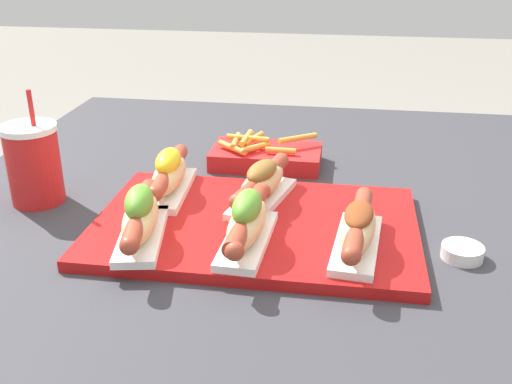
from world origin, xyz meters
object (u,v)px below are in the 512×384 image
object	(u,v)px
hot_dog_1	(250,222)
hot_dog_4	(261,183)
fries_basket	(266,156)
hot_dog_3	(169,174)
sauce_bowl	(462,251)
hot_dog_2	(358,228)
drink_cup	(34,164)
serving_tray	(254,226)
hot_dog_0	(140,217)

from	to	relation	value
hot_dog_1	hot_dog_4	distance (m)	0.14
hot_dog_4	fries_basket	size ratio (longest dim) A/B	0.99
hot_dog_3	hot_dog_4	bearing A→B (deg)	-4.40
sauce_bowl	hot_dog_2	bearing A→B (deg)	-169.84
hot_dog_3	sauce_bowl	world-z (taller)	hot_dog_3
hot_dog_3	drink_cup	xyz separation A→B (m)	(-0.23, -0.03, 0.02)
serving_tray	hot_dog_4	bearing A→B (deg)	89.76
hot_dog_1	sauce_bowl	world-z (taller)	hot_dog_1
hot_dog_3	sauce_bowl	xyz separation A→B (m)	(0.47, -0.12, -0.04)
hot_dog_4	sauce_bowl	distance (m)	0.33
hot_dog_1	hot_dog_2	bearing A→B (deg)	4.09
hot_dog_1	hot_dog_2	world-z (taller)	hot_dog_1
sauce_bowl	hot_dog_0	bearing A→B (deg)	-174.25
serving_tray	hot_dog_0	xyz separation A→B (m)	(-0.15, -0.08, 0.04)
hot_dog_0	hot_dog_1	distance (m)	0.16
hot_dog_0	fries_basket	size ratio (longest dim) A/B	1.00
hot_dog_1	hot_dog_4	bearing A→B (deg)	92.36
hot_dog_4	fries_basket	bearing A→B (deg)	95.94
serving_tray	fries_basket	size ratio (longest dim) A/B	2.33
hot_dog_0	fries_basket	bearing A→B (deg)	70.18
serving_tray	hot_dog_2	bearing A→B (deg)	-21.94
hot_dog_2	fries_basket	bearing A→B (deg)	117.50
drink_cup	hot_dog_1	bearing A→B (deg)	-17.86
hot_dog_1	fries_basket	xyz separation A→B (m)	(-0.03, 0.36, -0.03)
hot_dog_0	drink_cup	distance (m)	0.27
drink_cup	fries_basket	size ratio (longest dim) A/B	0.92
hot_dog_1	fries_basket	size ratio (longest dim) A/B	1.01
hot_dog_0	drink_cup	bearing A→B (deg)	149.91
hot_dog_2	hot_dog_1	bearing A→B (deg)	-175.91
serving_tray	hot_dog_1	bearing A→B (deg)	-85.21
hot_dog_2	drink_cup	distance (m)	0.56
hot_dog_3	hot_dog_1	bearing A→B (deg)	-43.39
serving_tray	hot_dog_4	world-z (taller)	hot_dog_4
serving_tray	hot_dog_2	distance (m)	0.18
fries_basket	hot_dog_3	bearing A→B (deg)	-124.48
drink_cup	fries_basket	world-z (taller)	drink_cup
hot_dog_2	hot_dog_3	size ratio (longest dim) A/B	1.00
hot_dog_2	hot_dog_4	distance (m)	0.21
serving_tray	hot_dog_2	size ratio (longest dim) A/B	2.31
serving_tray	hot_dog_0	world-z (taller)	hot_dog_0
hot_dog_4	sauce_bowl	size ratio (longest dim) A/B	3.54
hot_dog_3	hot_dog_4	xyz separation A→B (m)	(0.16, -0.01, -0.00)
hot_dog_3	hot_dog_4	world-z (taller)	hot_dog_3
hot_dog_2	hot_dog_4	bearing A→B (deg)	139.83
hot_dog_0	hot_dog_1	world-z (taller)	same
hot_dog_2	hot_dog_4	world-z (taller)	hot_dog_4
hot_dog_4	drink_cup	world-z (taller)	drink_cup
hot_dog_0	hot_dog_4	size ratio (longest dim) A/B	1.01
hot_dog_0	hot_dog_1	size ratio (longest dim) A/B	0.99
sauce_bowl	drink_cup	size ratio (longest dim) A/B	0.30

